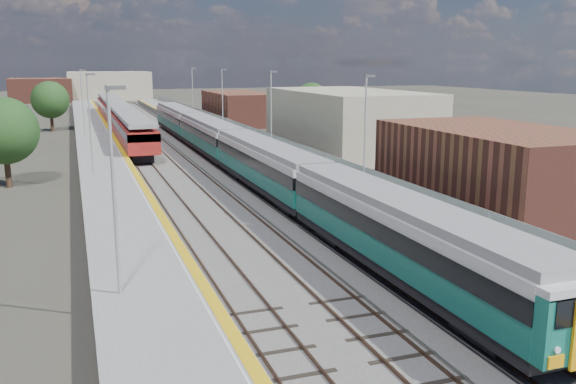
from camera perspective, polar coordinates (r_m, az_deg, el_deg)
ground at (r=65.48m, az=-9.25°, el=3.73°), size 320.00×320.00×0.00m
ballast_bed at (r=67.57m, az=-11.52°, el=3.92°), size 10.50×155.00×0.06m
tracks at (r=69.29m, az=-11.22°, el=4.19°), size 8.96×160.00×0.17m
platform_right at (r=68.92m, az=-5.31°, el=4.69°), size 4.70×155.00×8.52m
platform_left at (r=66.91m, az=-17.31°, el=3.96°), size 4.30×155.00×8.52m
buildings at (r=152.56m, az=-22.46°, el=11.67°), size 72.00×185.50×40.00m
green_train at (r=52.70m, az=-5.12°, el=4.21°), size 2.78×77.33×3.06m
red_train at (r=85.81m, az=-15.56°, el=6.87°), size 2.97×60.29×3.76m
tree_a at (r=50.19m, az=-25.04°, el=5.20°), size 5.02×5.02×6.81m
tree_c at (r=89.79m, az=-21.37°, el=8.03°), size 5.04×5.04×6.83m
tree_d at (r=89.92m, az=2.18°, el=8.69°), size 4.76×4.76×6.45m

